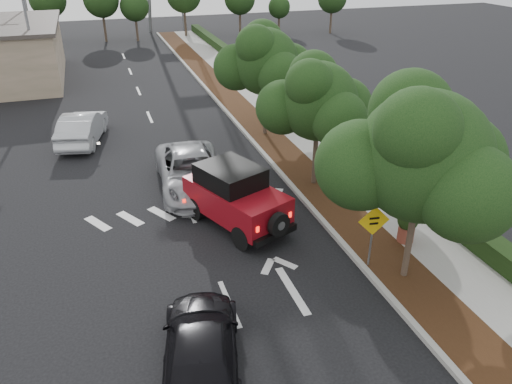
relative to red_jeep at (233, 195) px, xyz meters
name	(u,v)px	position (x,y,z in m)	size (l,w,h in m)	color
ground	(229,304)	(-1.39, -4.47, -1.17)	(120.00, 120.00, 0.00)	black
curb	(253,142)	(3.21, 7.53, -1.09)	(0.20, 70.00, 0.15)	#9E9B93
planting_strip	(271,140)	(4.21, 7.53, -1.11)	(1.80, 70.00, 0.12)	black
sidewalk	(304,136)	(6.11, 7.53, -1.11)	(2.00, 70.00, 0.12)	gray
hedge	(328,127)	(7.51, 7.53, -0.77)	(0.80, 70.00, 0.80)	black
transmission_tower	(168,32)	(4.61, 43.53, -1.17)	(7.00, 4.00, 28.00)	slate
street_tree_near	(403,277)	(4.21, -4.97, -1.17)	(3.80, 3.80, 5.92)	black
street_tree_mid	(313,185)	(4.21, 2.03, -1.17)	(3.20, 3.20, 5.32)	black
street_tree_far	(265,135)	(4.21, 8.53, -1.17)	(3.40, 3.40, 5.62)	black
light_pole_a	(41,91)	(-7.89, 21.53, -1.17)	(2.00, 0.22, 9.00)	slate
light_pole_b	(36,57)	(-8.89, 33.53, -1.17)	(2.00, 0.22, 9.00)	slate
red_jeep	(233,195)	(0.00, 0.00, 0.00)	(3.42, 4.70, 2.30)	black
silver_suv_ahead	(191,171)	(-0.89, 3.33, -0.36)	(2.68, 5.82, 1.62)	#96989D
black_suv_oncoming	(201,347)	(-2.69, -6.63, -0.49)	(1.90, 4.67, 1.36)	black
silver_sedan_oncoming	(82,127)	(-5.19, 10.52, -0.36)	(1.71, 4.90, 1.61)	#B3B5BB
parked_suv	(17,86)	(-9.26, 20.74, -0.48)	(1.61, 4.00, 1.36)	#97999E
speed_hump_sign	(373,228)	(3.41, -4.16, 0.35)	(1.02, 0.16, 2.19)	slate
terracotta_planter	(407,223)	(5.35, -3.27, -0.33)	(0.71, 0.71, 1.24)	brown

